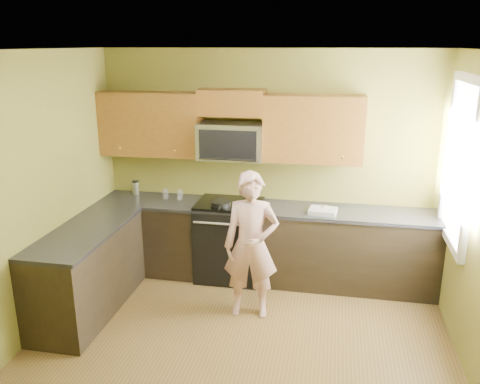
% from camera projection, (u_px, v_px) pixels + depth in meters
% --- Properties ---
extents(floor, '(4.00, 4.00, 0.00)m').
position_uv_depth(floor, '(234.00, 361.00, 4.45)').
color(floor, brown).
rests_on(floor, ground).
extents(ceiling, '(4.00, 4.00, 0.00)m').
position_uv_depth(ceiling, '(233.00, 50.00, 3.66)').
color(ceiling, white).
rests_on(ceiling, ground).
extents(wall_back, '(4.00, 0.00, 4.00)m').
position_uv_depth(wall_back, '(267.00, 164.00, 5.93)').
color(wall_back, olive).
rests_on(wall_back, ground).
extents(wall_front, '(4.00, 0.00, 4.00)m').
position_uv_depth(wall_front, '(143.00, 374.00, 2.18)').
color(wall_front, olive).
rests_on(wall_front, ground).
extents(wall_left, '(0.00, 4.00, 4.00)m').
position_uv_depth(wall_left, '(16.00, 206.00, 4.42)').
color(wall_left, olive).
rests_on(wall_left, ground).
extents(cabinet_back_run, '(4.00, 0.60, 0.88)m').
position_uv_depth(cabinet_back_run, '(263.00, 244.00, 5.92)').
color(cabinet_back_run, black).
rests_on(cabinet_back_run, floor).
extents(cabinet_left_run, '(0.60, 1.60, 0.88)m').
position_uv_depth(cabinet_left_run, '(88.00, 272.00, 5.19)').
color(cabinet_left_run, black).
rests_on(cabinet_left_run, floor).
extents(countertop_back, '(4.00, 0.62, 0.04)m').
position_uv_depth(countertop_back, '(263.00, 208.00, 5.77)').
color(countertop_back, black).
rests_on(countertop_back, cabinet_back_run).
extents(countertop_left, '(0.62, 1.60, 0.04)m').
position_uv_depth(countertop_left, '(85.00, 231.00, 5.06)').
color(countertop_left, black).
rests_on(countertop_left, cabinet_left_run).
extents(stove, '(0.76, 0.65, 0.95)m').
position_uv_depth(stove, '(230.00, 240.00, 5.95)').
color(stove, black).
rests_on(stove, floor).
extents(microwave, '(0.76, 0.40, 0.42)m').
position_uv_depth(microwave, '(231.00, 159.00, 5.79)').
color(microwave, silver).
rests_on(microwave, wall_back).
extents(upper_cab_left, '(1.22, 0.33, 0.75)m').
position_uv_depth(upper_cab_left, '(153.00, 155.00, 6.00)').
color(upper_cab_left, brown).
rests_on(upper_cab_left, wall_back).
extents(upper_cab_right, '(1.12, 0.33, 0.75)m').
position_uv_depth(upper_cab_right, '(312.00, 161.00, 5.65)').
color(upper_cab_right, brown).
rests_on(upper_cab_right, wall_back).
extents(upper_cab_over_mw, '(0.76, 0.33, 0.30)m').
position_uv_depth(upper_cab_over_mw, '(232.00, 102.00, 5.63)').
color(upper_cab_over_mw, brown).
rests_on(upper_cab_over_mw, wall_back).
extents(window, '(0.06, 1.06, 1.66)m').
position_uv_depth(window, '(461.00, 163.00, 4.74)').
color(window, white).
rests_on(window, wall_right).
extents(woman, '(0.59, 0.42, 1.54)m').
position_uv_depth(woman, '(251.00, 245.00, 5.03)').
color(woman, '#D17368').
rests_on(woman, floor).
extents(frying_pan, '(0.29, 0.44, 0.05)m').
position_uv_depth(frying_pan, '(221.00, 205.00, 5.71)').
color(frying_pan, black).
rests_on(frying_pan, stove).
extents(butter_tub, '(0.12, 0.12, 0.08)m').
position_uv_depth(butter_tub, '(263.00, 208.00, 5.72)').
color(butter_tub, '#D2DD3A').
rests_on(butter_tub, countertop_back).
extents(toast_slice, '(0.12, 0.12, 0.01)m').
position_uv_depth(toast_slice, '(317.00, 213.00, 5.50)').
color(toast_slice, '#B27F47').
rests_on(toast_slice, countertop_back).
extents(napkin_a, '(0.11, 0.12, 0.06)m').
position_uv_depth(napkin_a, '(243.00, 208.00, 5.60)').
color(napkin_a, silver).
rests_on(napkin_a, countertop_back).
extents(napkin_b, '(0.16, 0.16, 0.07)m').
position_uv_depth(napkin_b, '(325.00, 209.00, 5.59)').
color(napkin_b, silver).
rests_on(napkin_b, countertop_back).
extents(dish_towel, '(0.33, 0.27, 0.05)m').
position_uv_depth(dish_towel, '(323.00, 211.00, 5.53)').
color(dish_towel, silver).
rests_on(dish_towel, countertop_back).
extents(travel_mug, '(0.11, 0.11, 0.18)m').
position_uv_depth(travel_mug, '(136.00, 194.00, 6.23)').
color(travel_mug, silver).
rests_on(travel_mug, countertop_back).
extents(glass_a, '(0.08, 0.08, 0.12)m').
position_uv_depth(glass_a, '(180.00, 195.00, 6.01)').
color(glass_a, silver).
rests_on(glass_a, countertop_back).
extents(glass_b, '(0.08, 0.08, 0.12)m').
position_uv_depth(glass_b, '(166.00, 194.00, 6.05)').
color(glass_b, silver).
rests_on(glass_b, countertop_back).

